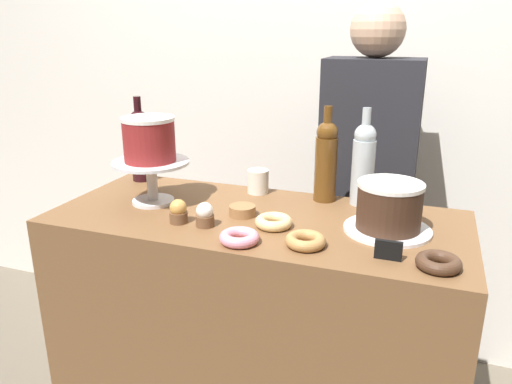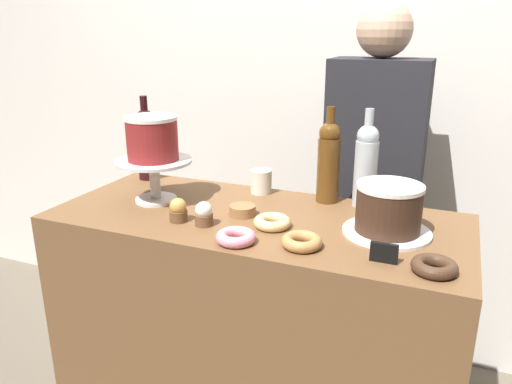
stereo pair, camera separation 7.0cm
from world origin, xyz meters
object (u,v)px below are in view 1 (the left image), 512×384
at_px(wine_bottle_dark_red, 140,144).
at_px(donut_maple, 306,241).
at_px(wine_bottle_clear, 363,163).
at_px(white_layer_cake, 149,139).
at_px(cookie_stack, 242,211).
at_px(donut_glazed, 274,222).
at_px(cupcake_caramel, 178,212).
at_px(barista_figure, 365,202).
at_px(cupcake_vanilla, 205,215).
at_px(donut_pink, 239,237).
at_px(coffee_cup_ceramic, 258,181).
at_px(price_sign_chalkboard, 388,250).
at_px(wine_bottle_amber, 326,160).
at_px(cake_stand_pedestal, 151,174).
at_px(chocolate_round_cake, 389,206).
at_px(donut_chocolate, 438,262).

relative_size(wine_bottle_dark_red, donut_maple, 2.91).
bearing_deg(wine_bottle_clear, white_layer_cake, -160.88).
bearing_deg(cookie_stack, donut_glazed, -24.31).
distance_m(cupcake_caramel, barista_figure, 0.83).
bearing_deg(wine_bottle_clear, cupcake_vanilla, -138.78).
distance_m(donut_pink, donut_glazed, 0.15).
xyz_separation_m(donut_pink, cookie_stack, (-0.07, 0.20, 0.00)).
distance_m(wine_bottle_dark_red, coffee_cup_ceramic, 0.49).
relative_size(price_sign_chalkboard, barista_figure, 0.04).
xyz_separation_m(white_layer_cake, donut_glazed, (0.45, -0.06, -0.20)).
relative_size(donut_maple, price_sign_chalkboard, 1.60).
distance_m(wine_bottle_amber, donut_pink, 0.48).
bearing_deg(cupcake_vanilla, donut_maple, -7.00).
bearing_deg(wine_bottle_amber, donut_pink, -108.31).
bearing_deg(barista_figure, white_layer_cake, -140.55).
height_order(cake_stand_pedestal, wine_bottle_amber, wine_bottle_amber).
bearing_deg(chocolate_round_cake, cake_stand_pedestal, -178.81).
bearing_deg(chocolate_round_cake, wine_bottle_dark_red, 167.79).
distance_m(donut_pink, cookie_stack, 0.21).
bearing_deg(donut_chocolate, coffee_cup_ceramic, 146.46).
xyz_separation_m(white_layer_cake, donut_maple, (0.58, -0.17, -0.20)).
bearing_deg(price_sign_chalkboard, cake_stand_pedestal, 167.58).
bearing_deg(barista_figure, wine_bottle_clear, -86.26).
distance_m(donut_maple, barista_figure, 0.71).
relative_size(white_layer_cake, donut_maple, 1.54).
distance_m(wine_bottle_clear, barista_figure, 0.39).
xyz_separation_m(wine_bottle_clear, cupcake_vanilla, (-0.41, -0.36, -0.11)).
bearing_deg(barista_figure, price_sign_chalkboard, -78.13).
distance_m(wine_bottle_clear, donut_glazed, 0.39).
xyz_separation_m(wine_bottle_dark_red, donut_maple, (0.76, -0.39, -0.13)).
xyz_separation_m(donut_maple, donut_glazed, (-0.12, 0.10, 0.00)).
bearing_deg(coffee_cup_ceramic, wine_bottle_clear, 0.97).
xyz_separation_m(donut_glazed, coffee_cup_ceramic, (-0.15, 0.29, 0.03)).
bearing_deg(cupcake_caramel, donut_maple, -5.26).
height_order(price_sign_chalkboard, barista_figure, barista_figure).
distance_m(cupcake_vanilla, donut_chocolate, 0.67).
bearing_deg(cookie_stack, cupcake_vanilla, -121.84).
bearing_deg(donut_chocolate, wine_bottle_clear, 121.10).
bearing_deg(donut_maple, cake_stand_pedestal, 163.79).
xyz_separation_m(cake_stand_pedestal, price_sign_chalkboard, (0.80, -0.18, -0.08)).
height_order(coffee_cup_ceramic, barista_figure, barista_figure).
bearing_deg(cake_stand_pedestal, cupcake_caramel, -37.65).
bearing_deg(chocolate_round_cake, price_sign_chalkboard, -83.97).
bearing_deg(white_layer_cake, price_sign_chalkboard, -12.42).
distance_m(wine_bottle_amber, wine_bottle_clear, 0.12).
xyz_separation_m(chocolate_round_cake, donut_pink, (-0.38, -0.22, -0.06)).
distance_m(wine_bottle_amber, price_sign_chalkboard, 0.49).
distance_m(cupcake_vanilla, donut_pink, 0.16).
bearing_deg(cake_stand_pedestal, white_layer_cake, 90.00).
bearing_deg(donut_maple, donut_pink, -167.13).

